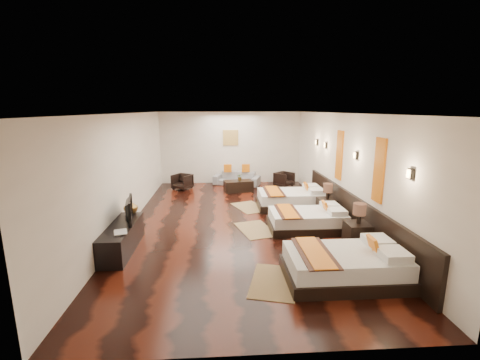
{
  "coord_description": "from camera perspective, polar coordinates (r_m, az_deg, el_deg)",
  "views": [
    {
      "loc": [
        -0.46,
        -8.13,
        2.9
      ],
      "look_at": [
        0.07,
        0.13,
        1.1
      ],
      "focal_mm": 24.47,
      "sensor_mm": 36.0,
      "label": 1
    }
  ],
  "objects": [
    {
      "name": "floor",
      "position": [
        8.64,
        -0.43,
        -7.33
      ],
      "size": [
        5.5,
        9.5,
        0.01
      ],
      "primitive_type": "cube",
      "color": "black",
      "rests_on": "ground"
    },
    {
      "name": "ceiling",
      "position": [
        8.14,
        -0.46,
        11.57
      ],
      "size": [
        5.5,
        9.5,
        0.01
      ],
      "primitive_type": "cube",
      "color": "white",
      "rests_on": "floor"
    },
    {
      "name": "back_wall",
      "position": [
        12.97,
        -1.64,
        5.63
      ],
      "size": [
        5.5,
        0.01,
        2.8
      ],
      "primitive_type": "cube",
      "color": "silver",
      "rests_on": "floor"
    },
    {
      "name": "left_wall",
      "position": [
        8.58,
        -19.12,
        1.52
      ],
      "size": [
        0.01,
        9.5,
        2.8
      ],
      "primitive_type": "cube",
      "color": "silver",
      "rests_on": "floor"
    },
    {
      "name": "right_wall",
      "position": [
        8.87,
        17.61,
        1.96
      ],
      "size": [
        0.01,
        9.5,
        2.8
      ],
      "primitive_type": "cube",
      "color": "silver",
      "rests_on": "floor"
    },
    {
      "name": "headboard_panel",
      "position": [
        8.35,
        18.89,
        -5.47
      ],
      "size": [
        0.08,
        6.6,
        0.9
      ],
      "primitive_type": "cube",
      "color": "black",
      "rests_on": "floor"
    },
    {
      "name": "bed_near",
      "position": [
        6.1,
        17.95,
        -13.93
      ],
      "size": [
        2.04,
        1.28,
        0.78
      ],
      "color": "black",
      "rests_on": "floor"
    },
    {
      "name": "bed_mid",
      "position": [
        8.24,
        11.76,
        -6.81
      ],
      "size": [
        1.86,
        1.17,
        0.71
      ],
      "color": "black",
      "rests_on": "floor"
    },
    {
      "name": "bed_far",
      "position": [
        9.94,
        8.98,
        -3.27
      ],
      "size": [
        1.99,
        1.25,
        0.76
      ],
      "color": "black",
      "rests_on": "floor"
    },
    {
      "name": "nightstand_a",
      "position": [
        7.42,
        19.84,
        -8.61
      ],
      "size": [
        0.5,
        0.5,
        0.98
      ],
      "color": "black",
      "rests_on": "floor"
    },
    {
      "name": "nightstand_b",
      "position": [
        9.21,
        14.91,
        -4.35
      ],
      "size": [
        0.48,
        0.48,
        0.95
      ],
      "color": "black",
      "rests_on": "floor"
    },
    {
      "name": "jute_mat_near",
      "position": [
        5.9,
        5.91,
        -17.19
      ],
      "size": [
        1.03,
        1.35,
        0.01
      ],
      "primitive_type": "cube",
      "rotation": [
        0.0,
        0.0,
        -0.26
      ],
      "color": "olive",
      "rests_on": "floor"
    },
    {
      "name": "jute_mat_mid",
      "position": [
        8.12,
        2.75,
        -8.6
      ],
      "size": [
        1.04,
        1.36,
        0.01
      ],
      "primitive_type": "cube",
      "rotation": [
        0.0,
        0.0,
        0.27
      ],
      "color": "olive",
      "rests_on": "floor"
    },
    {
      "name": "jute_mat_far",
      "position": [
        9.88,
        1.68,
        -4.75
      ],
      "size": [
        1.14,
        1.39,
        0.01
      ],
      "primitive_type": "cube",
      "rotation": [
        0.0,
        0.0,
        0.38
      ],
      "color": "olive",
      "rests_on": "floor"
    },
    {
      "name": "tv_console",
      "position": [
        7.33,
        -19.87,
        -9.48
      ],
      "size": [
        0.5,
        1.8,
        0.55
      ],
      "primitive_type": "cube",
      "color": "black",
      "rests_on": "floor"
    },
    {
      "name": "tv",
      "position": [
        7.38,
        -19.25,
        -4.94
      ],
      "size": [
        0.3,
        0.88,
        0.51
      ],
      "primitive_type": "imported",
      "rotation": [
        0.0,
        0.0,
        1.79
      ],
      "color": "black",
      "rests_on": "tv_console"
    },
    {
      "name": "book",
      "position": [
        6.81,
        -21.13,
        -8.65
      ],
      "size": [
        0.33,
        0.38,
        0.03
      ],
      "primitive_type": "imported",
      "rotation": [
        0.0,
        0.0,
        0.32
      ],
      "color": "black",
      "rests_on": "tv_console"
    },
    {
      "name": "figurine",
      "position": [
        7.92,
        -18.52,
        -4.4
      ],
      "size": [
        0.4,
        0.4,
        0.33
      ],
      "primitive_type": "imported",
      "rotation": [
        0.0,
        0.0,
        0.32
      ],
      "color": "brown",
      "rests_on": "tv_console"
    },
    {
      "name": "sofa",
      "position": [
        12.71,
        -0.57,
        0.28
      ],
      "size": [
        1.89,
        1.25,
        0.51
      ],
      "primitive_type": "imported",
      "rotation": [
        0.0,
        0.0,
        -0.35
      ],
      "color": "gray",
      "rests_on": "floor"
    },
    {
      "name": "armchair_left",
      "position": [
        12.21,
        -10.04,
        -0.3
      ],
      "size": [
        0.84,
        0.84,
        0.56
      ],
      "primitive_type": "imported",
      "rotation": [
        0.0,
        0.0,
        -0.55
      ],
      "color": "black",
      "rests_on": "floor"
    },
    {
      "name": "armchair_right",
      "position": [
        12.54,
        7.71,
        0.1
      ],
      "size": [
        0.85,
        0.85,
        0.56
      ],
      "primitive_type": "imported",
      "rotation": [
        0.0,
        0.0,
        0.74
      ],
      "color": "black",
      "rests_on": "floor"
    },
    {
      "name": "coffee_table",
      "position": [
        11.7,
        -0.29,
        -1.07
      ],
      "size": [
        1.08,
        0.68,
        0.4
      ],
      "primitive_type": "cube",
      "rotation": [
        0.0,
        0.0,
        0.19
      ],
      "color": "black",
      "rests_on": "floor"
    },
    {
      "name": "table_plant",
      "position": [
        11.67,
        -0.0,
        0.53
      ],
      "size": [
        0.25,
        0.22,
        0.25
      ],
      "primitive_type": "imported",
      "rotation": [
        0.0,
        0.0,
        -0.12
      ],
      "color": "#2C6020",
      "rests_on": "coffee_table"
    },
    {
      "name": "orange_panel_a",
      "position": [
        7.1,
        23.08,
        1.56
      ],
      "size": [
        0.04,
        0.4,
        1.3
      ],
      "primitive_type": "cube",
      "color": "#D86014",
      "rests_on": "right_wall"
    },
    {
      "name": "orange_panel_b",
      "position": [
        9.09,
        16.93,
        4.16
      ],
      "size": [
        0.04,
        0.4,
        1.3
      ],
      "primitive_type": "cube",
      "color": "#D86014",
      "rests_on": "right_wall"
    },
    {
      "name": "sconce_near",
      "position": [
        6.12,
        27.54,
        0.99
      ],
      "size": [
        0.07,
        0.12,
        0.18
      ],
      "color": "black",
      "rests_on": "right_wall"
    },
    {
      "name": "sconce_mid",
      "position": [
        8.05,
        19.54,
        4.08
      ],
      "size": [
        0.07,
        0.12,
        0.18
      ],
      "color": "black",
      "rests_on": "right_wall"
    },
    {
      "name": "sconce_far",
      "position": [
        10.09,
        14.68,
        5.91
      ],
      "size": [
        0.07,
        0.12,
        0.18
      ],
      "color": "black",
      "rests_on": "right_wall"
    },
    {
      "name": "sconce_lounge",
      "position": [
        10.95,
        13.22,
        6.45
      ],
      "size": [
        0.07,
        0.12,
        0.18
      ],
      "color": "black",
      "rests_on": "right_wall"
    },
    {
      "name": "gold_artwork",
      "position": [
        12.91,
        -1.65,
        7.39
      ],
      "size": [
        0.6,
        0.04,
        0.6
      ],
      "primitive_type": "cube",
      "color": "#AD873F",
      "rests_on": "back_wall"
    }
  ]
}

